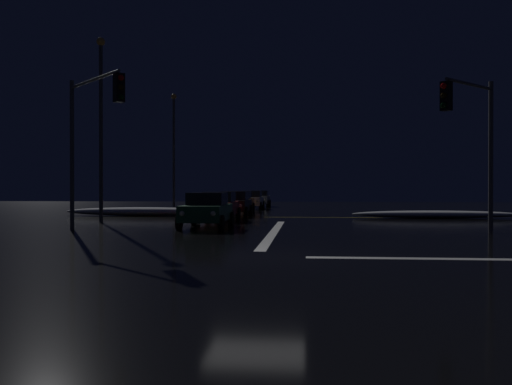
{
  "coord_description": "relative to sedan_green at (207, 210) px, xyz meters",
  "views": [
    {
      "loc": [
        1.27,
        -14.15,
        1.75
      ],
      "look_at": [
        -1.04,
        11.8,
        1.57
      ],
      "focal_mm": 38.96,
      "sensor_mm": 36.0,
      "label": 1
    }
  ],
  "objects": [
    {
      "name": "snow_bank_right_curb",
      "position": [
        12.17,
        9.03,
        -0.58
      ],
      "size": [
        9.92,
        1.5,
        0.45
      ],
      "color": "white",
      "rests_on": "ground"
    },
    {
      "name": "streetlamp_left_far",
      "position": [
        -6.14,
        19.26,
        4.6
      ],
      "size": [
        0.44,
        0.44,
        9.41
      ],
      "color": "#424247",
      "rests_on": "ground"
    },
    {
      "name": "traffic_signal_nw",
      "position": [
        -4.11,
        -3.27,
        3.59
      ],
      "size": [
        3.44,
        3.44,
        6.34
      ],
      "color": "#4C4C51",
      "rests_on": "ground"
    },
    {
      "name": "sedan_white",
      "position": [
        -0.21,
        22.94,
        0.0
      ],
      "size": [
        2.02,
        4.33,
        1.57
      ],
      "color": "silver",
      "rests_on": "ground"
    },
    {
      "name": "sedan_orange",
      "position": [
        -0.51,
        16.65,
        0.0
      ],
      "size": [
        2.02,
        4.33,
        1.57
      ],
      "color": "#C66014",
      "rests_on": "ground"
    },
    {
      "name": "sedan_black",
      "position": [
        -0.14,
        10.92,
        0.0
      ],
      "size": [
        2.02,
        4.33,
        1.57
      ],
      "color": "black",
      "rests_on": "ground"
    },
    {
      "name": "snow_bank_left_curb",
      "position": [
        -5.84,
        10.08,
        -0.53
      ],
      "size": [
        10.4,
        1.5,
        0.55
      ],
      "color": "white",
      "rests_on": "ground"
    },
    {
      "name": "streetlamp_left_near",
      "position": [
        -6.14,
        3.26,
        4.69
      ],
      "size": [
        0.44,
        0.44,
        9.59
      ],
      "color": "#424247",
      "rests_on": "ground"
    },
    {
      "name": "traffic_signal_ne",
      "position": [
        10.76,
        -2.94,
        3.3
      ],
      "size": [
        2.62,
        2.62,
        6.0
      ],
      "color": "#4C4C51",
      "rests_on": "ground"
    },
    {
      "name": "sedan_gray",
      "position": [
        -0.05,
        29.36,
        0.0
      ],
      "size": [
        2.02,
        4.33,
        1.57
      ],
      "color": "slate",
      "rests_on": "ground"
    },
    {
      "name": "sedan_red",
      "position": [
        -0.35,
        5.71,
        0.0
      ],
      "size": [
        2.02,
        4.33,
        1.57
      ],
      "color": "maroon",
      "rests_on": "ground"
    },
    {
      "name": "sedan_green",
      "position": [
        0.0,
        0.0,
        0.0
      ],
      "size": [
        2.02,
        4.33,
        1.57
      ],
      "color": "#14512D",
      "rests_on": "ground"
    },
    {
      "name": "stop_line_north",
      "position": [
        3.16,
        -2.34,
        -0.8
      ],
      "size": [
        0.35,
        14.04,
        0.01
      ],
      "color": "white",
      "rests_on": "ground"
    },
    {
      "name": "ground",
      "position": [
        3.16,
        -10.54,
        -0.85
      ],
      "size": [
        120.0,
        120.0,
        0.1
      ],
      "primitive_type": "cube",
      "color": "black"
    },
    {
      "name": "centre_line_ns",
      "position": [
        3.16,
        9.26,
        -0.8
      ],
      "size": [
        22.0,
        0.15,
        0.01
      ],
      "color": "yellow",
      "rests_on": "ground"
    }
  ]
}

